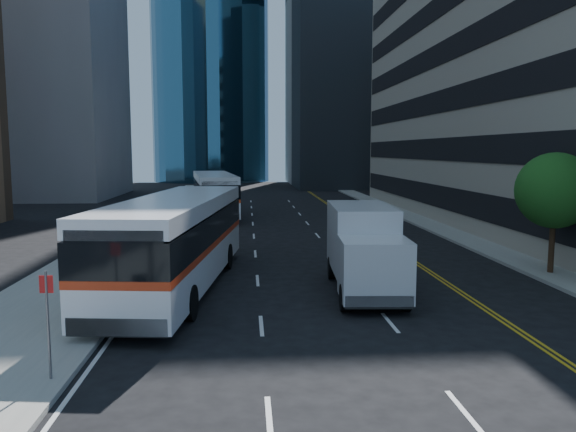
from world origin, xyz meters
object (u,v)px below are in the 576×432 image
Objects in this scene: bus_rear at (214,193)px; box_truck at (364,248)px; bus_front at (177,239)px; street_tree at (555,191)px.

box_truck is (7.08, -25.81, -0.18)m from bus_rear.
bus_rear is 26.76m from box_truck.
box_truck is (7.08, -1.02, -0.24)m from bus_front.
bus_front is at bearing -176.04° from street_tree.
street_tree reaches higher than box_truck.
box_truck is at bearing -81.78° from bus_rear.
street_tree is at bearing 17.44° from box_truck.
bus_front is 1.03× the size of bus_rear.
bus_rear is at bearing 96.74° from bus_front.
bus_rear is at bearing 108.92° from box_truck.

